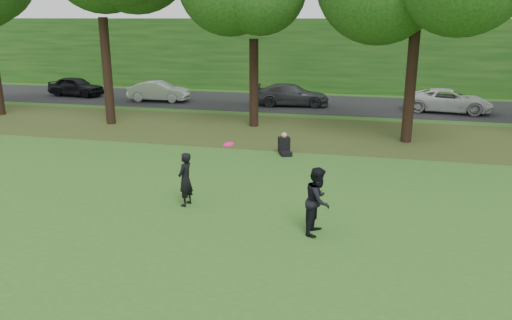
{
  "coord_description": "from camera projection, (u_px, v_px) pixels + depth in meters",
  "views": [
    {
      "loc": [
        2.59,
        -9.08,
        5.06
      ],
      "look_at": [
        -0.46,
        3.69,
        1.3
      ],
      "focal_mm": 35.0,
      "sensor_mm": 36.0,
      "label": 1
    }
  ],
  "objects": [
    {
      "name": "parked_cars",
      "position": [
        320.0,
        96.0,
        29.17
      ],
      "size": [
        37.8,
        2.65,
        1.28
      ],
      "color": "black",
      "rests_on": "street"
    },
    {
      "name": "player_left",
      "position": [
        185.0,
        179.0,
        13.77
      ],
      "size": [
        0.44,
        0.6,
        1.51
      ],
      "primitive_type": "imported",
      "rotation": [
        0.0,
        0.0,
        -1.73
      ],
      "color": "black",
      "rests_on": "ground"
    },
    {
      "name": "leaf_litter",
      "position": [
        313.0,
        133.0,
        22.62
      ],
      "size": [
        60.0,
        7.0,
        0.01
      ],
      "primitive_type": "cube",
      "color": "#3D3116",
      "rests_on": "ground"
    },
    {
      "name": "player_right",
      "position": [
        318.0,
        201.0,
        11.97
      ],
      "size": [
        0.74,
        0.89,
        1.66
      ],
      "primitive_type": "imported",
      "rotation": [
        0.0,
        0.0,
        1.42
      ],
      "color": "black",
      "rests_on": "ground"
    },
    {
      "name": "seated_person",
      "position": [
        284.0,
        146.0,
        19.13
      ],
      "size": [
        0.66,
        0.83,
        0.83
      ],
      "rotation": [
        0.0,
        0.0,
        0.41
      ],
      "color": "black",
      "rests_on": "ground"
    },
    {
      "name": "frisbee",
      "position": [
        229.0,
        144.0,
        12.97
      ],
      "size": [
        0.31,
        0.3,
        0.11
      ],
      "color": "#E91361",
      "rests_on": "ground"
    },
    {
      "name": "ground",
      "position": [
        237.0,
        268.0,
        10.47
      ],
      "size": [
        120.0,
        120.0,
        0.0
      ],
      "primitive_type": "plane",
      "color": "#325C1C",
      "rests_on": "ground"
    },
    {
      "name": "far_hedge",
      "position": [
        339.0,
        55.0,
        35.03
      ],
      "size": [
        70.0,
        3.0,
        5.0
      ],
      "primitive_type": "cube",
      "color": "#134212",
      "rests_on": "ground"
    },
    {
      "name": "street",
      "position": [
        330.0,
        104.0,
        30.1
      ],
      "size": [
        70.0,
        7.0,
        0.02
      ],
      "primitive_type": "cube",
      "color": "black",
      "rests_on": "ground"
    }
  ]
}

